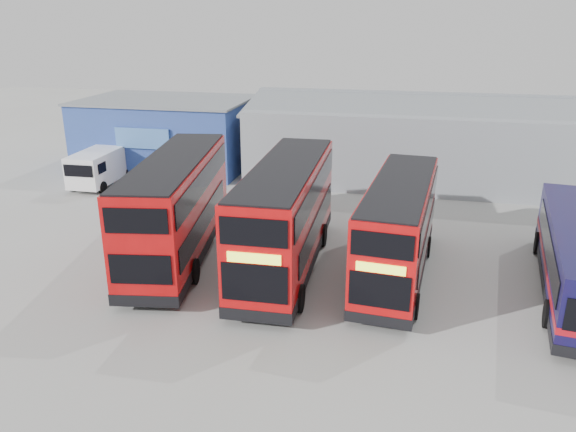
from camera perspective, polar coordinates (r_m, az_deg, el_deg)
The scene contains 7 objects.
ground_plane at distance 23.98m, azimuth 1.58°, elevation -7.46°, with size 120.00×120.00×0.00m, color gray.
office_block at distance 43.71m, azimuth -12.14°, elevation 8.25°, with size 12.30×8.32×5.12m.
maintenance_shed at distance 41.99m, azimuth 17.92°, elevation 7.31°, with size 30.50×12.00×5.89m.
double_decker_left at distance 26.77m, azimuth -11.18°, elevation 0.73°, with size 4.50×11.70×4.84m.
double_decker_centre at distance 25.08m, azimuth -0.23°, elevation -0.18°, with size 3.15×11.52×4.84m.
double_decker_right at distance 24.78m, azimuth 11.11°, elevation -1.44°, with size 3.34×10.43×4.34m.
panel_van at distance 40.28m, azimuth -18.55°, elevation 4.88°, with size 2.48×5.54×2.39m.
Camera 1 is at (4.00, -20.95, 10.95)m, focal length 35.00 mm.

